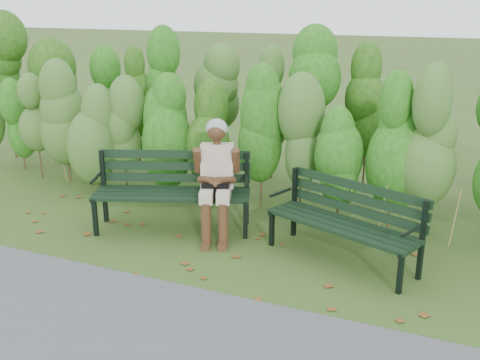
% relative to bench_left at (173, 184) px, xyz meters
% --- Properties ---
extents(ground, '(80.00, 80.00, 0.00)m').
position_rel_bench_left_xyz_m(ground, '(0.92, -0.39, -0.56)').
color(ground, '#3B4921').
extents(footpath, '(60.00, 2.50, 0.01)m').
position_rel_bench_left_xyz_m(footpath, '(0.92, -2.59, -0.56)').
color(footpath, '#474749').
rests_on(footpath, ground).
extents(hedge_band, '(11.04, 1.67, 2.42)m').
position_rel_bench_left_xyz_m(hedge_band, '(0.92, 1.47, 0.69)').
color(hedge_band, '#47381E').
rests_on(hedge_band, ground).
extents(leaf_litter, '(5.87, 2.18, 0.01)m').
position_rel_bench_left_xyz_m(leaf_litter, '(1.30, -0.50, -0.56)').
color(leaf_litter, brown).
rests_on(leaf_litter, ground).
extents(bench_left, '(2.01, 1.25, 0.96)m').
position_rel_bench_left_xyz_m(bench_left, '(0.00, 0.00, 0.00)').
color(bench_left, black).
rests_on(bench_left, ground).
extents(bench_right, '(1.81, 1.13, 0.86)m').
position_rel_bench_left_xyz_m(bench_right, '(2.21, -0.07, -0.06)').
color(bench_right, black).
rests_on(bench_right, ground).
extents(seated_woman, '(0.65, 0.88, 1.41)m').
position_rel_bench_left_xyz_m(seated_woman, '(0.59, 0.01, 0.23)').
color(seated_woman, beige).
rests_on(seated_woman, ground).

